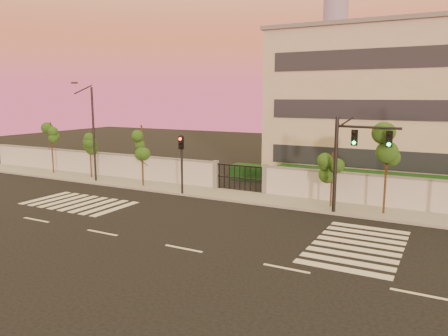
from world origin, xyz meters
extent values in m
plane|color=black|center=(0.00, 0.00, 0.00)|extent=(120.00, 120.00, 0.00)
cube|color=gray|center=(0.00, 10.50, 0.07)|extent=(60.00, 3.00, 0.15)
cube|color=#B8BBC0|center=(-17.50, 12.00, 1.00)|extent=(25.00, 0.30, 2.00)
cube|color=slate|center=(-17.50, 12.00, 2.06)|extent=(25.00, 0.36, 0.12)
cube|color=slate|center=(-5.00, 12.00, 1.10)|extent=(0.35, 0.35, 2.20)
cube|color=slate|center=(-1.00, 12.00, 1.10)|extent=(0.35, 0.35, 2.20)
cube|color=#103815|center=(9.00, 14.50, 0.90)|extent=(20.00, 2.00, 1.80)
cube|color=#103815|center=(-16.00, 14.50, 0.70)|extent=(12.00, 1.80, 1.40)
cube|color=#103815|center=(-3.00, 17.00, 0.60)|extent=(6.00, 1.50, 1.20)
cube|color=#B9B49C|center=(9.00, 22.00, 6.00)|extent=(24.00, 12.00, 12.00)
cube|color=#262D38|center=(9.00, 15.98, 2.50)|extent=(22.00, 0.08, 1.40)
cube|color=#262D38|center=(9.00, 15.98, 6.00)|extent=(22.00, 0.08, 1.40)
cube|color=#262D38|center=(9.00, 15.98, 9.50)|extent=(22.00, 0.08, 1.40)
cube|color=slate|center=(9.00, 22.00, 12.10)|extent=(24.40, 12.40, 0.30)
cylinder|color=gray|center=(-65.00, 280.00, 55.00)|extent=(16.00, 16.00, 110.00)
cube|color=silver|center=(-14.00, 4.00, 0.01)|extent=(0.50, 4.00, 0.02)
cube|color=silver|center=(-13.10, 4.00, 0.01)|extent=(0.50, 4.00, 0.02)
cube|color=silver|center=(-12.20, 4.00, 0.01)|extent=(0.50, 4.00, 0.02)
cube|color=silver|center=(-11.30, 4.00, 0.01)|extent=(0.50, 4.00, 0.02)
cube|color=silver|center=(-10.40, 4.00, 0.01)|extent=(0.50, 4.00, 0.02)
cube|color=silver|center=(-9.50, 4.00, 0.01)|extent=(0.50, 4.00, 0.02)
cube|color=silver|center=(-8.60, 4.00, 0.01)|extent=(0.50, 4.00, 0.02)
cube|color=silver|center=(-7.70, 4.00, 0.01)|extent=(0.50, 4.00, 0.02)
cube|color=silver|center=(7.00, 1.00, 0.01)|extent=(4.00, 0.50, 0.02)
cube|color=silver|center=(7.00, 1.90, 0.01)|extent=(4.00, 0.50, 0.02)
cube|color=silver|center=(7.00, 2.80, 0.01)|extent=(4.00, 0.50, 0.02)
cube|color=silver|center=(7.00, 3.70, 0.01)|extent=(4.00, 0.50, 0.02)
cube|color=silver|center=(7.00, 4.60, 0.01)|extent=(4.00, 0.50, 0.02)
cube|color=silver|center=(7.00, 5.50, 0.01)|extent=(4.00, 0.50, 0.02)
cube|color=silver|center=(7.00, 6.40, 0.01)|extent=(4.00, 0.50, 0.02)
cube|color=silver|center=(7.00, 7.30, 0.01)|extent=(4.00, 0.50, 0.02)
cube|color=silver|center=(-10.00, 0.00, 0.01)|extent=(2.00, 0.15, 0.01)
cube|color=silver|center=(-5.00, 0.00, 0.01)|extent=(2.00, 0.15, 0.01)
cube|color=silver|center=(0.00, 0.00, 0.01)|extent=(2.00, 0.15, 0.01)
cube|color=silver|center=(5.00, 0.00, 0.01)|extent=(2.00, 0.15, 0.01)
cube|color=silver|center=(10.00, 0.00, 0.01)|extent=(2.00, 0.15, 0.01)
cylinder|color=#382314|center=(-20.82, 10.57, 2.34)|extent=(0.12, 0.12, 4.67)
sphere|color=#193F12|center=(-20.82, 10.57, 3.74)|extent=(1.10, 1.10, 1.10)
sphere|color=#193F12|center=(-20.48, 10.77, 3.04)|extent=(0.84, 0.84, 0.84)
sphere|color=#193F12|center=(-21.12, 10.42, 3.27)|extent=(0.80, 0.80, 0.80)
cylinder|color=#382314|center=(-16.36, 10.68, 2.09)|extent=(0.12, 0.12, 4.18)
sphere|color=#193F12|center=(-16.36, 10.68, 3.34)|extent=(1.10, 1.10, 1.10)
sphere|color=#193F12|center=(-16.01, 10.88, 2.71)|extent=(0.84, 0.84, 0.84)
sphere|color=#193F12|center=(-16.66, 10.53, 2.92)|extent=(0.80, 0.80, 0.80)
cylinder|color=#382314|center=(-10.28, 9.99, 2.40)|extent=(0.13, 0.13, 4.80)
sphere|color=#193F12|center=(-10.28, 9.99, 3.84)|extent=(1.21, 1.21, 1.21)
sphere|color=#193F12|center=(-9.90, 10.21, 3.12)|extent=(0.92, 0.92, 0.92)
sphere|color=#193F12|center=(-10.61, 9.83, 3.36)|extent=(0.88, 0.88, 0.88)
cylinder|color=#382314|center=(4.09, 10.42, 1.77)|extent=(0.11, 0.11, 3.53)
sphere|color=#193F12|center=(4.09, 10.42, 2.83)|extent=(1.02, 1.02, 1.02)
sphere|color=#193F12|center=(4.42, 10.61, 2.30)|extent=(0.78, 0.78, 0.78)
sphere|color=#193F12|center=(3.81, 10.28, 2.47)|extent=(0.74, 0.74, 0.74)
cylinder|color=#382314|center=(7.26, 10.27, 2.59)|extent=(0.13, 0.13, 5.17)
sphere|color=#193F12|center=(7.26, 10.27, 4.14)|extent=(1.18, 1.18, 1.18)
sphere|color=#193F12|center=(7.64, 10.48, 3.36)|extent=(0.90, 0.90, 0.90)
sphere|color=#193F12|center=(6.94, 10.11, 3.62)|extent=(0.86, 0.86, 0.86)
cylinder|color=black|center=(4.58, 9.24, 2.90)|extent=(0.22, 0.22, 5.79)
cylinder|color=black|center=(6.35, 9.24, 5.23)|extent=(3.54, 0.62, 0.15)
cube|color=black|center=(5.61, 9.19, 4.62)|extent=(0.33, 0.17, 0.84)
sphere|color=#0CF259|center=(5.61, 9.08, 4.36)|extent=(0.19, 0.19, 0.19)
cube|color=black|center=(7.48, 9.19, 4.62)|extent=(0.33, 0.17, 0.84)
sphere|color=#0CF259|center=(7.48, 9.08, 4.36)|extent=(0.19, 0.19, 0.19)
cylinder|color=black|center=(-6.10, 9.11, 2.16)|extent=(0.15, 0.15, 4.32)
cube|color=black|center=(-6.10, 9.06, 3.75)|extent=(0.34, 0.17, 0.86)
sphere|color=red|center=(-6.10, 8.95, 4.02)|extent=(0.19, 0.19, 0.19)
cylinder|color=black|center=(-14.93, 9.74, 3.82)|extent=(0.17, 0.17, 7.64)
cylinder|color=black|center=(-14.93, 8.88, 7.45)|extent=(0.10, 1.83, 0.74)
cube|color=#3F3F44|center=(-14.93, 8.02, 7.93)|extent=(0.48, 0.24, 0.14)
camera|label=1|loc=(10.71, -16.09, 6.96)|focal=35.00mm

